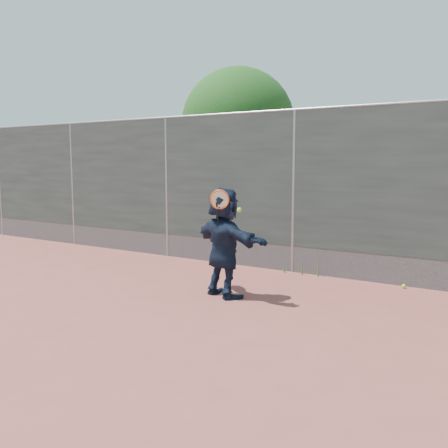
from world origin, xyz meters
The scene contains 7 objects.
ground centered at (0.00, 0.00, 0.00)m, with size 80.00×80.00×0.00m, color #9E4C42.
player centered at (-0.17, 1.36, 0.84)m, with size 1.56×0.50×1.68m, color #121E32.
ball_ground centered at (2.06, 3.35, 0.03)m, with size 0.07×0.07×0.07m, color #BFDF31.
fence centered at (0.00, 3.50, 1.58)m, with size 20.00×0.06×3.03m.
swing_action centered at (-0.08, 1.15, 1.48)m, with size 0.55×0.18×0.51m.
tree_left centered at (-2.85, 6.55, 2.94)m, with size 3.15×3.00×4.53m.
weed_clump centered at (0.29, 3.38, 0.13)m, with size 0.68×0.07×0.30m.
Camera 1 is at (3.86, -4.97, 2.05)m, focal length 40.00 mm.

